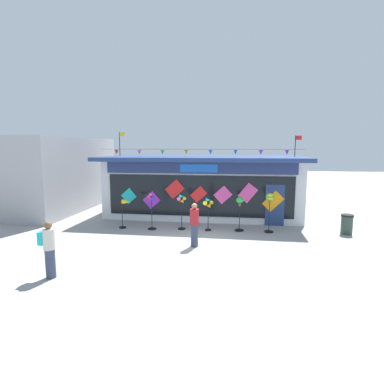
{
  "coord_description": "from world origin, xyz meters",
  "views": [
    {
      "loc": [
        1.76,
        -11.94,
        3.77
      ],
      "look_at": [
        -0.41,
        2.56,
        1.67
      ],
      "focal_mm": 29.36,
      "sensor_mm": 36.0,
      "label": 1
    }
  ],
  "objects_px": {
    "wind_spinner_left": "(152,210)",
    "trash_bin": "(347,224)",
    "wind_spinner_center_right": "(208,207)",
    "person_mid_plaza": "(49,248)",
    "person_near_camera": "(194,225)",
    "wind_spinner_far_left": "(125,207)",
    "wind_spinner_far_right": "(270,203)",
    "kite_shop_building": "(204,185)",
    "wind_spinner_right": "(240,206)",
    "wind_spinner_center_left": "(182,207)"
  },
  "relations": [
    {
      "from": "wind_spinner_left",
      "to": "wind_spinner_far_right",
      "type": "bearing_deg",
      "value": 3.35
    },
    {
      "from": "person_mid_plaza",
      "to": "wind_spinner_far_right",
      "type": "bearing_deg",
      "value": -55.03
    },
    {
      "from": "wind_spinner_far_left",
      "to": "person_mid_plaza",
      "type": "distance_m",
      "value": 5.74
    },
    {
      "from": "wind_spinner_far_left",
      "to": "person_mid_plaza",
      "type": "xyz_separation_m",
      "value": [
        -0.18,
        -5.73,
        -0.11
      ]
    },
    {
      "from": "person_mid_plaza",
      "to": "trash_bin",
      "type": "distance_m",
      "value": 11.85
    },
    {
      "from": "kite_shop_building",
      "to": "wind_spinner_center_right",
      "type": "distance_m",
      "value": 3.64
    },
    {
      "from": "wind_spinner_left",
      "to": "person_near_camera",
      "type": "xyz_separation_m",
      "value": [
        2.29,
        -2.17,
        -0.08
      ]
    },
    {
      "from": "kite_shop_building",
      "to": "person_mid_plaza",
      "type": "xyz_separation_m",
      "value": [
        -3.43,
        -9.38,
        -0.78
      ]
    },
    {
      "from": "wind_spinner_center_left",
      "to": "wind_spinner_center_right",
      "type": "height_order",
      "value": "wind_spinner_center_left"
    },
    {
      "from": "kite_shop_building",
      "to": "person_near_camera",
      "type": "xyz_separation_m",
      "value": [
        0.32,
        -5.88,
        -0.81
      ]
    },
    {
      "from": "wind_spinner_far_left",
      "to": "wind_spinner_left",
      "type": "distance_m",
      "value": 1.27
    },
    {
      "from": "wind_spinner_left",
      "to": "trash_bin",
      "type": "xyz_separation_m",
      "value": [
        8.64,
        0.53,
        -0.49
      ]
    },
    {
      "from": "wind_spinner_far_right",
      "to": "kite_shop_building",
      "type": "bearing_deg",
      "value": 134.38
    },
    {
      "from": "wind_spinner_center_left",
      "to": "wind_spinner_center_right",
      "type": "distance_m",
      "value": 1.23
    },
    {
      "from": "wind_spinner_far_right",
      "to": "wind_spinner_center_right",
      "type": "bearing_deg",
      "value": -177.0
    },
    {
      "from": "wind_spinner_far_left",
      "to": "person_near_camera",
      "type": "bearing_deg",
      "value": -32.05
    },
    {
      "from": "kite_shop_building",
      "to": "wind_spinner_far_left",
      "type": "relative_size",
      "value": 7.81
    },
    {
      "from": "wind_spinner_right",
      "to": "wind_spinner_far_right",
      "type": "xyz_separation_m",
      "value": [
        1.31,
        -0.04,
        0.19
      ]
    },
    {
      "from": "wind_spinner_left",
      "to": "wind_spinner_center_left",
      "type": "height_order",
      "value": "wind_spinner_left"
    },
    {
      "from": "wind_spinner_far_left",
      "to": "wind_spinner_left",
      "type": "height_order",
      "value": "wind_spinner_left"
    },
    {
      "from": "wind_spinner_left",
      "to": "person_mid_plaza",
      "type": "relative_size",
      "value": 1.02
    },
    {
      "from": "wind_spinner_left",
      "to": "trash_bin",
      "type": "relative_size",
      "value": 1.97
    },
    {
      "from": "person_near_camera",
      "to": "person_mid_plaza",
      "type": "relative_size",
      "value": 1.0
    },
    {
      "from": "wind_spinner_far_right",
      "to": "trash_bin",
      "type": "relative_size",
      "value": 2.03
    },
    {
      "from": "wind_spinner_right",
      "to": "person_mid_plaza",
      "type": "distance_m",
      "value": 8.12
    },
    {
      "from": "trash_bin",
      "to": "wind_spinner_left",
      "type": "bearing_deg",
      "value": -176.49
    },
    {
      "from": "wind_spinner_center_right",
      "to": "person_near_camera",
      "type": "xyz_separation_m",
      "value": [
        -0.3,
        -2.34,
        -0.24
      ]
    },
    {
      "from": "wind_spinner_center_right",
      "to": "wind_spinner_right",
      "type": "relative_size",
      "value": 0.97
    },
    {
      "from": "wind_spinner_far_right",
      "to": "person_mid_plaza",
      "type": "bearing_deg",
      "value": -138.43
    },
    {
      "from": "wind_spinner_far_right",
      "to": "person_mid_plaza",
      "type": "distance_m",
      "value": 9.03
    },
    {
      "from": "wind_spinner_right",
      "to": "trash_bin",
      "type": "xyz_separation_m",
      "value": [
        4.65,
        0.18,
        -0.69
      ]
    },
    {
      "from": "wind_spinner_center_right",
      "to": "trash_bin",
      "type": "distance_m",
      "value": 6.1
    },
    {
      "from": "wind_spinner_left",
      "to": "wind_spinner_right",
      "type": "height_order",
      "value": "wind_spinner_left"
    },
    {
      "from": "person_near_camera",
      "to": "wind_spinner_far_right",
      "type": "bearing_deg",
      "value": 73.22
    },
    {
      "from": "trash_bin",
      "to": "wind_spinner_far_right",
      "type": "bearing_deg",
      "value": -176.22
    },
    {
      "from": "person_near_camera",
      "to": "wind_spinner_center_right",
      "type": "bearing_deg",
      "value": 116.48
    },
    {
      "from": "kite_shop_building",
      "to": "wind_spinner_center_right",
      "type": "height_order",
      "value": "kite_shop_building"
    },
    {
      "from": "wind_spinner_right",
      "to": "person_near_camera",
      "type": "bearing_deg",
      "value": -123.94
    },
    {
      "from": "wind_spinner_far_right",
      "to": "trash_bin",
      "type": "xyz_separation_m",
      "value": [
        3.34,
        0.22,
        -0.88
      ]
    },
    {
      "from": "wind_spinner_center_right",
      "to": "person_mid_plaza",
      "type": "height_order",
      "value": "person_mid_plaza"
    },
    {
      "from": "wind_spinner_center_right",
      "to": "trash_bin",
      "type": "bearing_deg",
      "value": 3.43
    },
    {
      "from": "wind_spinner_center_right",
      "to": "person_near_camera",
      "type": "distance_m",
      "value": 2.37
    },
    {
      "from": "wind_spinner_far_right",
      "to": "wind_spinner_right",
      "type": "bearing_deg",
      "value": 178.26
    },
    {
      "from": "wind_spinner_left",
      "to": "person_near_camera",
      "type": "relative_size",
      "value": 1.02
    },
    {
      "from": "kite_shop_building",
      "to": "wind_spinner_center_left",
      "type": "height_order",
      "value": "kite_shop_building"
    },
    {
      "from": "kite_shop_building",
      "to": "wind_spinner_far_right",
      "type": "bearing_deg",
      "value": -45.62
    },
    {
      "from": "wind_spinner_far_left",
      "to": "kite_shop_building",
      "type": "bearing_deg",
      "value": 48.36
    },
    {
      "from": "wind_spinner_center_right",
      "to": "person_near_camera",
      "type": "bearing_deg",
      "value": -97.18
    },
    {
      "from": "wind_spinner_center_left",
      "to": "trash_bin",
      "type": "height_order",
      "value": "wind_spinner_center_left"
    },
    {
      "from": "kite_shop_building",
      "to": "person_near_camera",
      "type": "height_order",
      "value": "kite_shop_building"
    }
  ]
}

